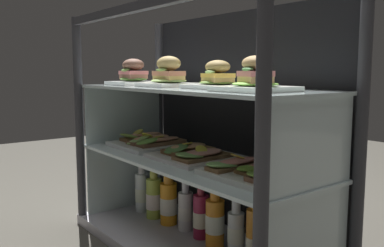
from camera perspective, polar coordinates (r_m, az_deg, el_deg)
case_base_deck at (r=1.66m, az=0.00°, el=-16.64°), size 1.13×0.46×0.04m
case_frame at (r=1.60m, az=3.04°, el=0.47°), size 1.13×0.46×0.92m
riser_lower_tier at (r=1.60m, az=0.00°, el=-10.78°), size 1.06×0.38×0.31m
shelf_lower_glass at (r=1.56m, az=0.00°, el=-5.08°), size 1.08×0.40×0.01m
riser_upper_tier at (r=1.53m, az=0.00°, el=-0.21°), size 1.06×0.38×0.25m
shelf_upper_glass at (r=1.52m, az=0.00°, el=4.77°), size 1.08×0.40×0.01m
plated_roll_sandwich_left_of_center at (r=1.79m, az=-8.08°, el=6.61°), size 0.18×0.18×0.11m
plated_roll_sandwich_far_left at (r=1.60m, az=-3.25°, el=6.61°), size 0.19×0.19×0.12m
plated_roll_sandwich_far_right at (r=1.43m, az=3.51°, el=6.27°), size 0.19×0.19×0.10m
plated_roll_sandwich_mid_left at (r=1.23m, az=8.66°, el=6.00°), size 0.20×0.20×0.10m
open_sandwich_tray_left_of_center at (r=1.82m, az=-5.88°, el=-2.47°), size 0.29×0.28×0.07m
open_sandwich_tray_right_of_center at (r=1.55m, az=0.26°, el=-4.16°), size 0.29×0.28×0.06m
open_sandwich_tray_mid_right at (r=1.30m, az=8.86°, el=-6.45°), size 0.29×0.28×0.06m
juice_bottle_back_center at (r=1.97m, az=-6.89°, el=-9.30°), size 0.06×0.06×0.23m
juice_bottle_front_fourth at (r=1.88m, az=-5.24°, el=-10.07°), size 0.07×0.07×0.24m
juice_bottle_front_middle at (r=1.80m, az=-3.24°, el=-10.72°), size 0.07×0.07×0.24m
juice_bottle_front_second at (r=1.74m, az=-0.90°, el=-11.80°), size 0.06×0.06×0.22m
juice_bottle_back_right at (r=1.66m, az=1.23°, el=-12.54°), size 0.06×0.06×0.23m
juice_bottle_front_left_end at (r=1.57m, az=3.17°, el=-13.39°), size 0.07×0.07×0.23m
juice_bottle_tucked_behind at (r=1.51m, az=6.05°, el=-14.62°), size 0.06×0.06×0.22m
juice_bottle_front_right_end at (r=1.45m, az=8.61°, el=-15.28°), size 0.06×0.06×0.25m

